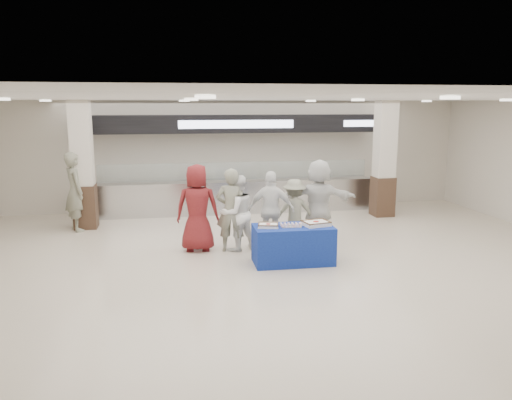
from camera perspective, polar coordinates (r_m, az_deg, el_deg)
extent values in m
plane|color=beige|center=(9.45, 2.27, -8.22)|extent=(14.00, 14.00, 0.00)
cube|color=#B9BBC1|center=(14.49, -2.35, 0.37)|extent=(8.00, 0.80, 0.90)
cube|color=#B9BBC1|center=(14.41, -2.36, 2.21)|extent=(8.00, 0.85, 0.04)
cube|color=white|center=(14.07, -2.20, 3.36)|extent=(7.60, 0.02, 0.50)
cube|color=black|center=(14.26, -2.41, 8.70)|extent=(8.40, 0.70, 0.50)
cube|color=white|center=(13.90, -2.21, 8.65)|extent=(3.20, 0.03, 0.22)
cube|color=white|center=(14.92, 12.57, 8.55)|extent=(1.40, 0.03, 0.18)
cube|color=#362318|center=(13.32, -18.91, -0.71)|extent=(0.55, 0.55, 1.10)
cube|color=beige|center=(13.11, -19.34, 6.16)|extent=(0.50, 0.50, 2.10)
cube|color=#362318|center=(14.45, 14.25, 0.42)|extent=(0.55, 0.55, 1.10)
cube|color=beige|center=(14.25, 14.55, 6.75)|extent=(0.50, 0.50, 2.10)
cube|color=navy|center=(9.88, 4.26, -5.10)|extent=(1.56, 0.81, 0.75)
cube|color=white|center=(9.66, 1.41, -2.95)|extent=(0.45, 0.38, 0.06)
cube|color=#462A14|center=(9.65, 1.41, -2.70)|extent=(0.45, 0.38, 0.02)
cylinder|color=#AC1F18|center=(9.66, 1.41, -2.75)|extent=(0.10, 0.10, 0.01)
cube|color=white|center=(9.86, 6.86, -2.69)|extent=(0.56, 0.48, 0.08)
cube|color=#462A14|center=(9.85, 6.87, -2.41)|extent=(0.56, 0.48, 0.02)
cylinder|color=#AC1F18|center=(9.85, 6.87, -2.45)|extent=(0.13, 0.13, 0.01)
cube|color=#B2B2B7|center=(9.75, 4.02, -3.00)|extent=(0.39, 0.31, 0.01)
imported|color=maroon|center=(10.63, -6.71, -0.90)|extent=(0.99, 0.72, 1.87)
imported|color=slate|center=(10.55, -2.86, -1.17)|extent=(0.71, 0.53, 1.78)
imported|color=white|center=(10.63, -2.19, -1.49)|extent=(0.97, 0.88, 1.63)
imported|color=white|center=(10.80, 1.78, -1.12)|extent=(1.07, 0.69, 1.69)
imported|color=slate|center=(11.25, 4.38, -1.28)|extent=(0.94, 0.54, 1.45)
imported|color=white|center=(11.42, 7.15, -0.04)|extent=(1.82, 0.85, 1.89)
imported|color=slate|center=(13.03, -19.99, 0.89)|extent=(0.72, 0.84, 1.95)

